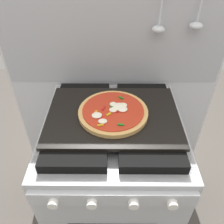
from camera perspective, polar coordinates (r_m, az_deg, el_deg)
ground_plane at (r=1.70m, az=-0.00°, el=-24.78°), size 4.00×4.00×0.00m
kitchen_backsplash at (r=1.30m, az=0.16°, el=4.65°), size 1.10×0.09×1.55m
stove at (r=1.31m, az=-0.00°, el=-16.32°), size 0.60×0.64×0.90m
baking_tray at (r=0.96m, az=-0.00°, el=-0.82°), size 0.54×0.38×0.02m
pizza_left at (r=0.95m, az=-0.24°, el=-0.11°), size 0.28×0.28×0.03m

